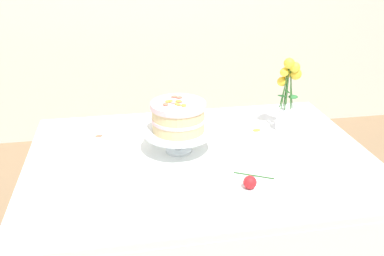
{
  "coord_description": "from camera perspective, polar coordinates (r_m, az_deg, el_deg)",
  "views": [
    {
      "loc": [
        -0.3,
        -1.48,
        1.55
      ],
      "look_at": [
        -0.03,
        0.01,
        0.86
      ],
      "focal_mm": 39.14,
      "sensor_mm": 36.0,
      "label": 1
    }
  ],
  "objects": [
    {
      "name": "fallen_rose",
      "position": [
        1.51,
        7.91,
        -7.3
      ],
      "size": [
        0.14,
        0.14,
        0.05
      ],
      "color": "#2D6028",
      "rests_on": "dining_table"
    },
    {
      "name": "loose_petal_1",
      "position": [
        1.96,
        8.8,
        -0.28
      ],
      "size": [
        0.04,
        0.03,
        0.01
      ],
      "primitive_type": "ellipsoid",
      "rotation": [
        0.0,
        0.0,
        3.23
      ],
      "color": "yellow",
      "rests_on": "dining_table"
    },
    {
      "name": "loose_petal_0",
      "position": [
        1.93,
        -12.57,
        -1.05
      ],
      "size": [
        0.04,
        0.04,
        0.0
      ],
      "primitive_type": "ellipsoid",
      "rotation": [
        0.0,
        0.0,
        0.36
      ],
      "color": "#E56B51",
      "rests_on": "dining_table"
    },
    {
      "name": "flower_vase",
      "position": [
        1.93,
        12.8,
        4.31
      ],
      "size": [
        0.1,
        0.09,
        0.35
      ],
      "color": "silver",
      "rests_on": "dining_table"
    },
    {
      "name": "linen_napkin",
      "position": [
        1.75,
        -1.81,
        -3.2
      ],
      "size": [
        0.32,
        0.32,
        0.0
      ],
      "primitive_type": "cube",
      "rotation": [
        0.0,
        0.0,
        -0.0
      ],
      "color": "white",
      "rests_on": "dining_table"
    },
    {
      "name": "dining_table",
      "position": [
        1.74,
        1.3,
        -6.73
      ],
      "size": [
        1.4,
        1.0,
        0.74
      ],
      "color": "white",
      "rests_on": "ground"
    },
    {
      "name": "layer_cake",
      "position": [
        1.68,
        -1.88,
        1.62
      ],
      "size": [
        0.22,
        0.22,
        0.13
      ],
      "color": "beige",
      "rests_on": "cake_stand"
    },
    {
      "name": "cake_stand",
      "position": [
        1.71,
        -1.84,
        -0.78
      ],
      "size": [
        0.29,
        0.29,
        0.1
      ],
      "color": "silver",
      "rests_on": "linen_napkin"
    }
  ]
}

